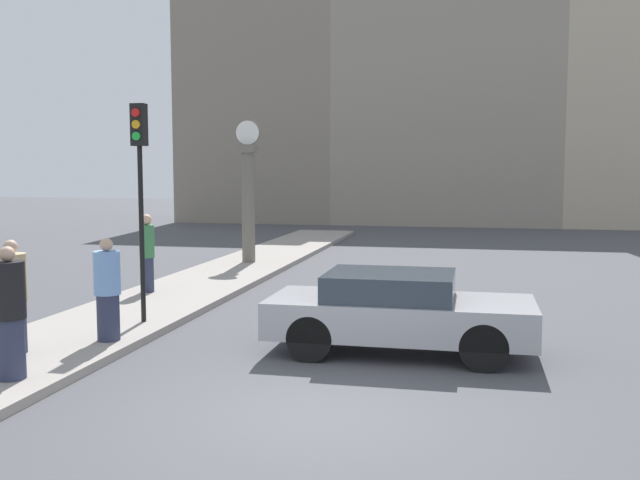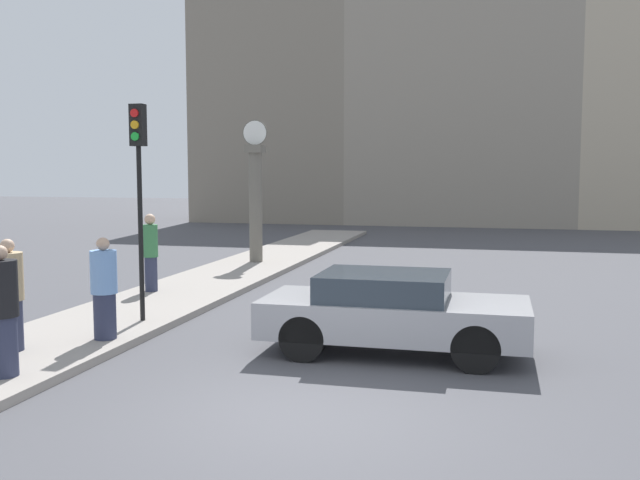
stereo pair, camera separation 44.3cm
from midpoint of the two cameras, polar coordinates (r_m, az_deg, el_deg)
ground_plane at (r=8.84m, az=-0.19°, el=-13.82°), size 120.00×120.00×0.00m
sidewalk_corner at (r=20.56m, az=-5.72°, el=-2.42°), size 2.56×26.17×0.14m
building_row at (r=39.76m, az=12.55°, el=12.18°), size 29.09×5.00×18.59m
sedan_car at (r=11.51m, az=6.88°, el=-5.69°), size 4.20×1.80×1.31m
traffic_light_near at (r=13.46m, az=-13.37°, el=5.68°), size 0.26×0.24×3.99m
street_clock at (r=21.74m, az=-4.60°, el=3.56°), size 0.78×0.52×4.30m
pedestrian_tan_coat at (r=11.96m, az=-22.62°, el=-4.16°), size 0.44×0.44×1.75m
pedestrian_blue_stripe at (r=12.28m, az=-15.90°, el=-3.82°), size 0.43×0.43×1.70m
pedestrian_green_hoodie at (r=16.84m, az=-12.67°, el=-0.95°), size 0.34×0.34×1.80m
pedestrian_black_jacket at (r=10.51m, az=-22.97°, el=-5.32°), size 0.43×0.43×1.80m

